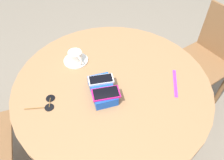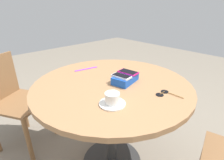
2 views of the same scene
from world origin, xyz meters
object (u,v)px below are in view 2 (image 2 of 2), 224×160
(phone_box, at_px, (125,79))
(phone_magenta, at_px, (128,72))
(lanyard_strap, at_px, (86,69))
(phone_white, at_px, (121,76))
(round_table, at_px, (112,99))
(saucer, at_px, (112,104))
(sunglasses, at_px, (164,93))
(chair_far_side, at_px, (15,101))
(coffee_cup, at_px, (112,98))

(phone_box, relative_size, phone_magenta, 1.45)
(phone_magenta, xyz_separation_m, lanyard_strap, (0.09, -0.37, -0.05))
(phone_white, bearing_deg, lanyard_strap, -89.62)
(round_table, xyz_separation_m, saucer, (0.18, 0.20, 0.13))
(phone_box, xyz_separation_m, sunglasses, (-0.05, 0.26, -0.02))
(saucer, xyz_separation_m, chair_far_side, (0.26, -0.95, -0.29))
(phone_magenta, xyz_separation_m, sunglasses, (-0.00, 0.28, -0.05))
(phone_box, height_order, chair_far_side, chair_far_side)
(chair_far_side, bearing_deg, coffee_cup, 105.54)
(phone_magenta, bearing_deg, phone_white, 13.41)
(phone_magenta, xyz_separation_m, coffee_cup, (0.30, 0.16, -0.02))
(saucer, xyz_separation_m, coffee_cup, (-0.00, -0.00, 0.03))
(phone_box, bearing_deg, round_table, -35.86)
(round_table, xyz_separation_m, chair_far_side, (0.44, -0.75, -0.17))
(phone_white, xyz_separation_m, saucer, (0.21, 0.14, -0.05))
(coffee_cup, distance_m, chair_far_side, 1.04)
(phone_white, distance_m, sunglasses, 0.28)
(phone_white, xyz_separation_m, chair_far_side, (0.47, -0.81, -0.35))
(round_table, height_order, coffee_cup, coffee_cup)
(phone_magenta, distance_m, saucer, 0.34)
(phone_box, bearing_deg, phone_white, 7.22)
(sunglasses, bearing_deg, saucer, -21.75)
(round_table, relative_size, saucer, 7.43)
(phone_white, height_order, saucer, phone_white)
(round_table, height_order, phone_white, phone_white)
(coffee_cup, bearing_deg, lanyard_strap, -111.27)
(phone_magenta, relative_size, lanyard_strap, 0.74)
(round_table, xyz_separation_m, sunglasses, (-0.12, 0.32, 0.12))
(coffee_cup, bearing_deg, phone_white, -146.28)
(phone_magenta, relative_size, phone_white, 1.07)
(round_table, distance_m, lanyard_strap, 0.35)
(phone_magenta, bearing_deg, lanyard_strap, -76.15)
(saucer, bearing_deg, phone_box, -150.12)
(phone_white, height_order, sunglasses, phone_white)
(sunglasses, bearing_deg, round_table, -69.72)
(phone_box, height_order, phone_magenta, phone_magenta)
(phone_magenta, bearing_deg, sunglasses, 90.24)
(lanyard_strap, bearing_deg, phone_magenta, 103.85)
(phone_white, relative_size, chair_far_side, 0.16)
(round_table, relative_size, chair_far_side, 1.27)
(phone_white, relative_size, coffee_cup, 1.36)
(phone_white, xyz_separation_m, coffee_cup, (0.21, 0.14, -0.02))
(coffee_cup, relative_size, chair_far_side, 0.12)
(saucer, bearing_deg, phone_magenta, -151.59)
(phone_white, height_order, lanyard_strap, phone_white)
(phone_magenta, height_order, sunglasses, phone_magenta)
(chair_far_side, bearing_deg, round_table, 120.53)
(lanyard_strap, bearing_deg, coffee_cup, 68.73)
(coffee_cup, height_order, chair_far_side, chair_far_side)
(chair_far_side, bearing_deg, saucer, 105.40)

